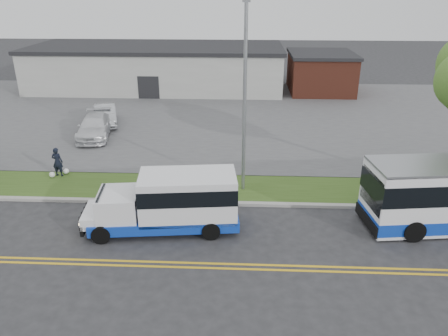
# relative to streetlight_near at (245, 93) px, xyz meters

# --- Properties ---
(ground) EXTENTS (140.00, 140.00, 0.00)m
(ground) POSITION_rel_streetlight_near_xyz_m (-3.00, -2.73, -5.23)
(ground) COLOR #28282B
(ground) RESTS_ON ground
(lane_line_north) EXTENTS (70.00, 0.12, 0.01)m
(lane_line_north) POSITION_rel_streetlight_near_xyz_m (-3.00, -6.58, -5.23)
(lane_line_north) COLOR gold
(lane_line_north) RESTS_ON ground
(lane_line_south) EXTENTS (70.00, 0.12, 0.01)m
(lane_line_south) POSITION_rel_streetlight_near_xyz_m (-3.00, -6.88, -5.23)
(lane_line_south) COLOR gold
(lane_line_south) RESTS_ON ground
(curb) EXTENTS (80.00, 0.30, 0.15)m
(curb) POSITION_rel_streetlight_near_xyz_m (-3.00, -1.63, -5.16)
(curb) COLOR #9E9B93
(curb) RESTS_ON ground
(verge) EXTENTS (80.00, 3.30, 0.10)m
(verge) POSITION_rel_streetlight_near_xyz_m (-3.00, 0.17, -5.18)
(verge) COLOR #334C19
(verge) RESTS_ON ground
(parking_lot) EXTENTS (80.00, 25.00, 0.10)m
(parking_lot) POSITION_rel_streetlight_near_xyz_m (-3.00, 14.27, -5.18)
(parking_lot) COLOR #4C4C4F
(parking_lot) RESTS_ON ground
(commercial_building) EXTENTS (25.40, 10.40, 4.35)m
(commercial_building) POSITION_rel_streetlight_near_xyz_m (-9.00, 24.27, -3.05)
(commercial_building) COLOR #9E9E99
(commercial_building) RESTS_ON ground
(brick_wing) EXTENTS (6.30, 7.30, 3.90)m
(brick_wing) POSITION_rel_streetlight_near_xyz_m (7.50, 23.27, -3.27)
(brick_wing) COLOR brown
(brick_wing) RESTS_ON ground
(streetlight_near) EXTENTS (0.35, 1.53, 9.50)m
(streetlight_near) POSITION_rel_streetlight_near_xyz_m (0.00, 0.00, 0.00)
(streetlight_near) COLOR gray
(streetlight_near) RESTS_ON verge
(shuttle_bus) EXTENTS (6.96, 2.94, 2.59)m
(shuttle_bus) POSITION_rel_streetlight_near_xyz_m (-3.04, -3.97, -3.85)
(shuttle_bus) COLOR #0F37AC
(shuttle_bus) RESTS_ON ground
(pedestrian) EXTENTS (0.64, 0.44, 1.67)m
(pedestrian) POSITION_rel_streetlight_near_xyz_m (-10.38, 1.27, -4.30)
(pedestrian) COLOR black
(pedestrian) RESTS_ON verge
(parked_car_a) EXTENTS (2.89, 4.78, 1.49)m
(parked_car_a) POSITION_rel_streetlight_near_xyz_m (-10.64, 11.10, -4.39)
(parked_car_a) COLOR #9DA0A4
(parked_car_a) RESTS_ON parking_lot
(parked_car_b) EXTENTS (2.91, 5.39, 1.49)m
(parked_car_b) POSITION_rel_streetlight_near_xyz_m (-10.50, 8.09, -4.39)
(parked_car_b) COLOR silver
(parked_car_b) RESTS_ON parking_lot
(grocery_bag_left) EXTENTS (0.32, 0.32, 0.32)m
(grocery_bag_left) POSITION_rel_streetlight_near_xyz_m (-10.68, 1.02, -4.97)
(grocery_bag_left) COLOR white
(grocery_bag_left) RESTS_ON verge
(grocery_bag_right) EXTENTS (0.32, 0.32, 0.32)m
(grocery_bag_right) POSITION_rel_streetlight_near_xyz_m (-10.08, 1.52, -4.97)
(grocery_bag_right) COLOR white
(grocery_bag_right) RESTS_ON verge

